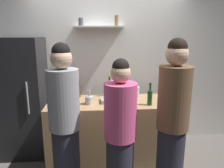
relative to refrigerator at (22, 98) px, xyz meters
The scene contains 13 objects.
back_wall_assembly 1.44m from the refrigerator, 16.87° to the left, with size 4.80×0.32×2.60m.
refrigerator is the anchor object (origin of this frame).
counter 1.45m from the refrigerator, 14.49° to the right, with size 1.77×0.69×0.92m, color #9E7A51.
baking_pan 1.40m from the refrigerator, 14.90° to the right, with size 0.34×0.24×0.05m, color gray.
utensil_holder 1.11m from the refrigerator, 23.31° to the right, with size 0.10×0.10×0.22m.
wine_bottle_pale_glass 0.69m from the refrigerator, 13.74° to the right, with size 0.08×0.08×0.29m.
wine_bottle_green_glass 1.90m from the refrigerator, 16.29° to the right, with size 0.06×0.06×0.30m.
wine_bottle_dark_glass 1.33m from the refrigerator, ahead, with size 0.06×0.06×0.32m.
wine_bottle_amber_glass 0.87m from the refrigerator, ahead, with size 0.07×0.07×0.33m.
water_bottle_plastic 1.71m from the refrigerator, ahead, with size 0.10×0.10×0.22m.
person_pink_top 1.76m from the refrigerator, 38.95° to the right, with size 0.34×0.34×1.61m.
person_brown_jacket 2.22m from the refrigerator, 29.71° to the right, with size 0.34×0.34×1.80m.
person_grey_hoodie 1.24m from the refrigerator, 51.58° to the right, with size 0.34×0.34×1.76m.
Camera 1 is at (-0.19, -2.32, 1.83)m, focal length 34.03 mm.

